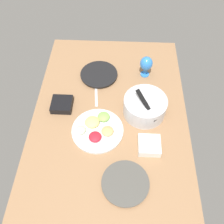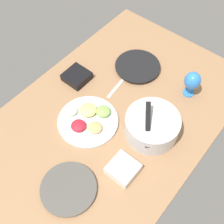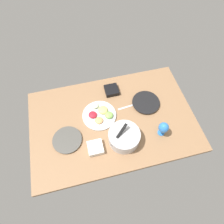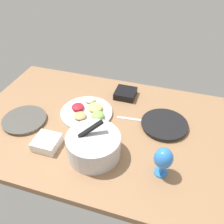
{
  "view_description": "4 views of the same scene",
  "coord_description": "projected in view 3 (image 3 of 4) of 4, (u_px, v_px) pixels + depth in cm",
  "views": [
    {
      "loc": [
        95.01,
        5.79,
        135.47
      ],
      "look_at": [
        0.71,
        1.53,
        6.37
      ],
      "focal_mm": 39.42,
      "sensor_mm": 36.0,
      "label": 1
    },
    {
      "loc": [
        69.35,
        57.09,
        135.9
      ],
      "look_at": [
        1.51,
        1.37,
        6.37
      ],
      "focal_mm": 46.73,
      "sensor_mm": 36.0,
      "label": 2
    },
    {
      "loc": [
        22.15,
        86.21,
        166.41
      ],
      "look_at": [
        -0.57,
        -4.87,
        6.37
      ],
      "focal_mm": 30.85,
      "sensor_mm": 36.0,
      "label": 3
    },
    {
      "loc": [
        -39.69,
        102.85,
        100.69
      ],
      "look_at": [
        -5.69,
        -6.29,
        6.37
      ],
      "focal_mm": 38.98,
      "sensor_mm": 36.0,
      "label": 4
    }
  ],
  "objects": [
    {
      "name": "fruit_platter",
      "position": [
        100.0,
        115.0,
        1.89
      ],
      "size": [
        33.3,
        33.3,
        5.43
      ],
      "color": "silver",
      "rests_on": "ground_plane"
    },
    {
      "name": "mixing_bowl",
      "position": [
        124.0,
        137.0,
        1.72
      ],
      "size": [
        28.36,
        28.36,
        19.82
      ],
      "color": "silver",
      "rests_on": "ground_plane"
    },
    {
      "name": "dinner_plate_left",
      "position": [
        146.0,
        103.0,
        1.97
      ],
      "size": [
        28.15,
        28.15,
        2.59
      ],
      "color": "#4C4C51",
      "rests_on": "ground_plane"
    },
    {
      "name": "hurricane_glass_blue",
      "position": [
        163.0,
        128.0,
        1.72
      ],
      "size": [
        9.31,
        9.31,
        16.77
      ],
      "color": "#3281E3",
      "rests_on": "ground_plane"
    },
    {
      "name": "dinner_plate_right",
      "position": [
        67.0,
        140.0,
        1.77
      ],
      "size": [
        27.02,
        27.02,
        2.02
      ],
      "color": "silver",
      "rests_on": "ground_plane"
    },
    {
      "name": "ground_plane",
      "position": [
        113.0,
        121.0,
        1.9
      ],
      "size": [
        160.0,
        104.0,
        4.0
      ],
      "primitive_type": "cube",
      "color": "#99704C"
    },
    {
      "name": "fork_by_left_plate",
      "position": [
        126.0,
        107.0,
        1.96
      ],
      "size": [
        18.09,
        3.64,
        0.6
      ],
      "primitive_type": "cube",
      "rotation": [
        0.0,
        0.0,
        0.1
      ],
      "color": "silver",
      "rests_on": "ground_plane"
    },
    {
      "name": "square_bowl_white",
      "position": [
        95.0,
        148.0,
        1.71
      ],
      "size": [
        13.45,
        13.45,
        5.28
      ],
      "color": "white",
      "rests_on": "ground_plane"
    },
    {
      "name": "square_bowl_black",
      "position": [
        112.0,
        90.0,
        2.04
      ],
      "size": [
        14.05,
        14.05,
        4.67
      ],
      "color": "black",
      "rests_on": "ground_plane"
    }
  ]
}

